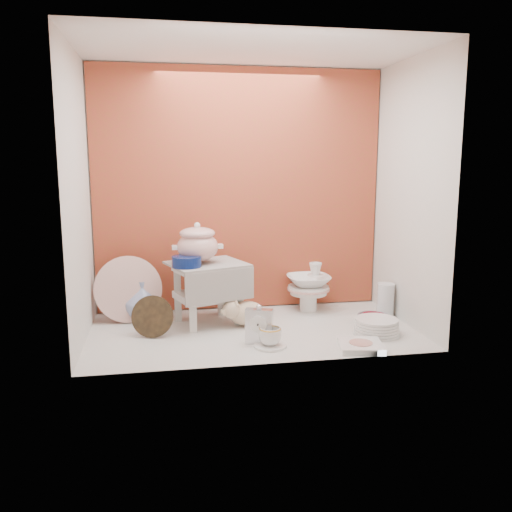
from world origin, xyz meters
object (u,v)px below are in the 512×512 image
Objects in this scene: step_stool at (207,293)px; blue_white_vase at (142,301)px; mantel_clock at (259,325)px; gold_rim_teacup at (270,336)px; crystal_bowl at (373,320)px; floral_platter at (128,289)px; plush_pig at (247,313)px; soup_tureen at (198,243)px; dinner_plate_stack at (376,327)px; porcelain_tower at (308,287)px.

blue_white_vase is at bearing 141.81° from step_stool.
mantel_clock is 0.09m from gold_rim_teacup.
blue_white_vase is at bearing 137.10° from gold_rim_teacup.
step_stool reaches higher than crystal_bowl.
floral_platter is 0.87m from mantel_clock.
blue_white_vase is at bearing 162.32° from plush_pig.
soup_tureen is at bearing 161.54° from plush_pig.
mantel_clock reaches higher than dinner_plate_stack.
step_stool is 1.64× the size of dinner_plate_stack.
step_stool is 0.26m from plush_pig.
soup_tureen is 0.50m from floral_platter.
mantel_clock is 0.66m from dinner_plate_stack.
blue_white_vase is 1.97× the size of gold_rim_teacup.
crystal_bowl is 0.48m from porcelain_tower.
soup_tureen is 0.49m from plush_pig.
step_stool reaches higher than gold_rim_teacup.
mantel_clock is at bearing -127.02° from porcelain_tower.
gold_rim_teacup is at bearing -158.68° from crystal_bowl.
plush_pig is at bearing 113.50° from mantel_clock.
dinner_plate_stack is (0.61, 0.09, -0.01)m from gold_rim_teacup.
step_stool reaches higher than porcelain_tower.
blue_white_vase is 1.12× the size of mantel_clock.
porcelain_tower is (-0.24, 0.53, 0.11)m from dinner_plate_stack.
porcelain_tower is at bearing 33.35° from plush_pig.
mantel_clock is 0.82× the size of dinner_plate_stack.
soup_tureen is at bearing 152.39° from step_stool.
gold_rim_teacup is at bearing -42.90° from blue_white_vase.
blue_white_vase is 1.03m from porcelain_tower.
porcelain_tower reaches higher than blue_white_vase.
crystal_bowl is at bearing -14.75° from blue_white_vase.
step_stool is at bearing -19.41° from blue_white_vase.
step_stool is 0.56m from gold_rim_teacup.
porcelain_tower is (0.37, 0.62, 0.10)m from gold_rim_teacup.
gold_rim_teacup reaches higher than dinner_plate_stack.
blue_white_vase reaches higher than dinner_plate_stack.
plush_pig is at bearing -150.60° from porcelain_tower.
porcelain_tower is at bearing 73.67° from mantel_clock.
gold_rim_teacup is 0.38× the size of porcelain_tower.
porcelain_tower reaches higher than gold_rim_teacup.
plush_pig is at bearing -18.02° from floral_platter.
soup_tureen reaches higher than mantel_clock.
floral_platter is at bearing 146.89° from step_stool.
floral_platter is 0.11m from blue_white_vase.
dinner_plate_stack is at bearing -42.06° from step_stool.
blue_white_vase is 0.88× the size of plush_pig.
step_stool is 0.30m from soup_tureen.
dinner_plate_stack is at bearing -22.14° from blue_white_vase.
crystal_bowl is at bearing -12.62° from soup_tureen.
step_stool is 0.66m from porcelain_tower.
soup_tureen is at bearing -20.98° from blue_white_vase.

